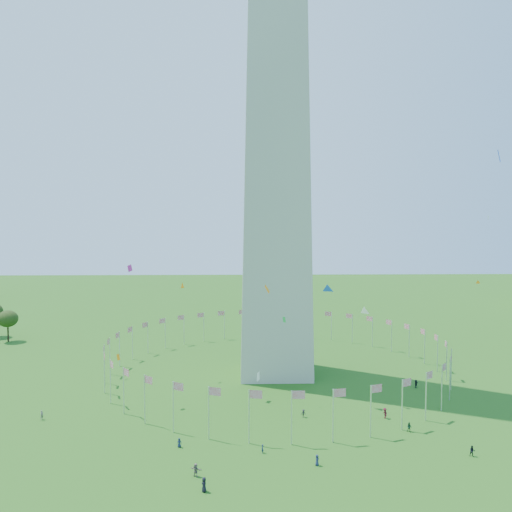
# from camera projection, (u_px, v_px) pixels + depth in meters

# --- Properties ---
(ground) EXTENTS (600.00, 600.00, 0.00)m
(ground) POSITION_uv_depth(u_px,v_px,m) (298.00, 475.00, 71.77)
(ground) COLOR #1E5113
(ground) RESTS_ON ground
(washington_monument) EXTENTS (16.80, 16.80, 169.00)m
(washington_monument) POSITION_uv_depth(u_px,v_px,m) (276.00, 18.00, 116.68)
(washington_monument) COLOR #BDB8A8
(washington_monument) RESTS_ON ground
(flag_ring) EXTENTS (80.24, 80.24, 9.00)m
(flag_ring) POSITION_uv_depth(u_px,v_px,m) (275.00, 355.00, 121.40)
(flag_ring) COLOR silver
(flag_ring) RESTS_ON ground
(crowd) EXTENTS (98.65, 78.65, 1.97)m
(crowd) POSITION_uv_depth(u_px,v_px,m) (407.00, 464.00, 73.10)
(crowd) COLOR #2F1746
(crowd) RESTS_ON ground
(kites_aloft) EXTENTS (94.90, 57.43, 41.91)m
(kites_aloft) POSITION_uv_depth(u_px,v_px,m) (390.00, 307.00, 92.64)
(kites_aloft) COLOR blue
(kites_aloft) RESTS_ON ground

